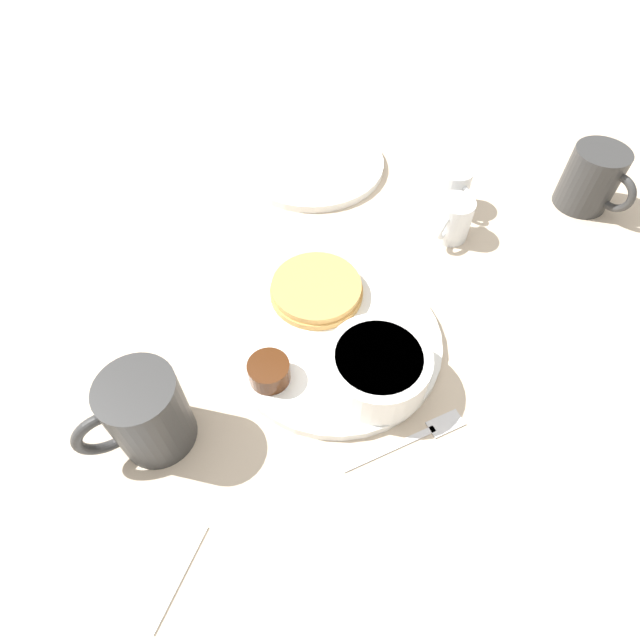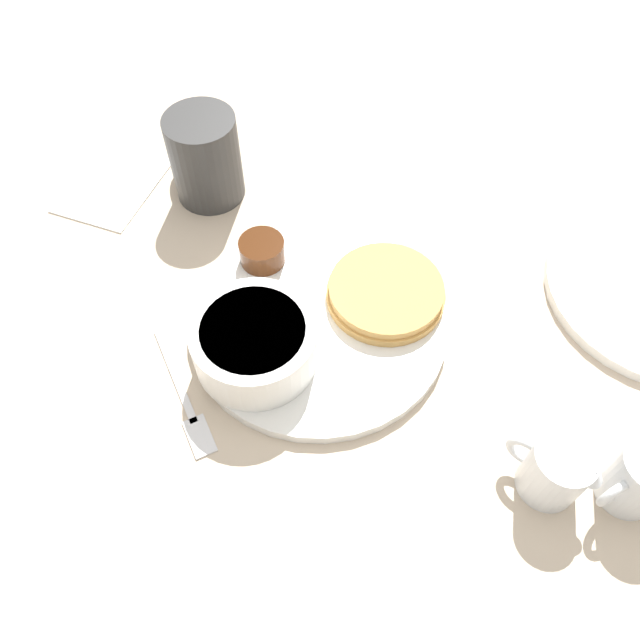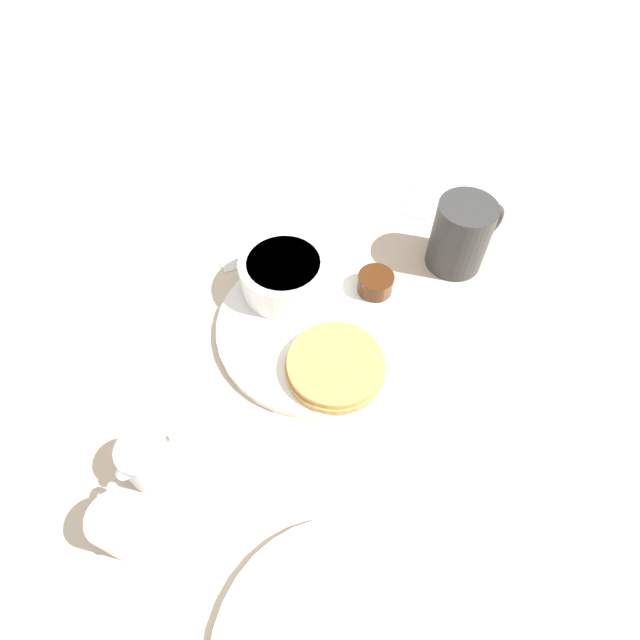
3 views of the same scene
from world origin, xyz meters
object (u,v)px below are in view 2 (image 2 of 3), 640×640
creamer_pitcher_far (639,478)px  fork (187,404)px  plate (318,321)px  creamer_pitcher_near (555,470)px  coffee_mug (204,156)px  bowl (254,342)px

creamer_pitcher_far → fork: 0.38m
creamer_pitcher_far → fork: bearing=-82.8°
plate → creamer_pitcher_near: (0.09, 0.23, 0.02)m
coffee_mug → creamer_pitcher_near: (0.22, 0.41, -0.02)m
fork → creamer_pitcher_near: bearing=96.1°
coffee_mug → fork: 0.28m
plate → bowl: 0.08m
creamer_pitcher_near → creamer_pitcher_far: creamer_pitcher_far is taller
coffee_mug → creamer_pitcher_near: size_ratio=1.37×
bowl → coffee_mug: size_ratio=1.13×
plate → bowl: bowl is taller
plate → fork: (0.12, -0.08, -0.00)m
bowl → creamer_pitcher_far: 0.33m
creamer_pitcher_far → coffee_mug: bearing=-113.9°
creamer_pitcher_near → creamer_pitcher_far: (-0.01, 0.06, 0.00)m
bowl → fork: bearing=-35.2°
creamer_pitcher_near → fork: creamer_pitcher_near is taller
bowl → creamer_pitcher_near: creamer_pitcher_near is taller
coffee_mug → fork: bearing=20.6°
plate → creamer_pitcher_far: size_ratio=3.83×
creamer_pitcher_far → bowl: bearing=-92.4°
plate → creamer_pitcher_near: creamer_pitcher_near is taller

